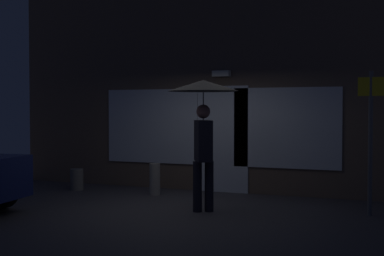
{
  "coord_description": "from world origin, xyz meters",
  "views": [
    {
      "loc": [
        3.68,
        -8.38,
        1.73
      ],
      "look_at": [
        0.2,
        0.03,
        1.4
      ],
      "focal_mm": 50.59,
      "sensor_mm": 36.0,
      "label": 1
    }
  ],
  "objects_px": {
    "person_with_umbrella": "(203,107)",
    "sidewalk_bollard": "(155,179)",
    "street_sign_post": "(370,134)",
    "sidewalk_bollard_2": "(77,180)"
  },
  "relations": [
    {
      "from": "street_sign_post",
      "to": "sidewalk_bollard",
      "type": "distance_m",
      "value": 4.3
    },
    {
      "from": "person_with_umbrella",
      "to": "sidewalk_bollard",
      "type": "height_order",
      "value": "person_with_umbrella"
    },
    {
      "from": "street_sign_post",
      "to": "sidewalk_bollard_2",
      "type": "bearing_deg",
      "value": 175.05
    },
    {
      "from": "street_sign_post",
      "to": "sidewalk_bollard_2",
      "type": "height_order",
      "value": "street_sign_post"
    },
    {
      "from": "person_with_umbrella",
      "to": "street_sign_post",
      "type": "distance_m",
      "value": 2.74
    },
    {
      "from": "person_with_umbrella",
      "to": "sidewalk_bollard",
      "type": "bearing_deg",
      "value": 18.83
    },
    {
      "from": "sidewalk_bollard",
      "to": "street_sign_post",
      "type": "bearing_deg",
      "value": -7.69
    },
    {
      "from": "street_sign_post",
      "to": "sidewalk_bollard",
      "type": "relative_size",
      "value": 3.69
    },
    {
      "from": "sidewalk_bollard",
      "to": "sidewalk_bollard_2",
      "type": "bearing_deg",
      "value": -178.65
    },
    {
      "from": "person_with_umbrella",
      "to": "sidewalk_bollard_2",
      "type": "bearing_deg",
      "value": 38.32
    }
  ]
}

